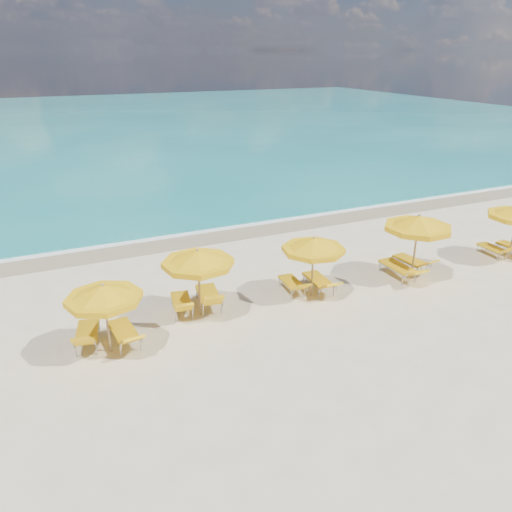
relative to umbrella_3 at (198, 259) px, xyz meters
name	(u,v)px	position (x,y,z in m)	size (l,w,h in m)	color
ground_plane	(275,305)	(2.44, -0.40, -1.94)	(120.00, 120.00, 0.00)	beige
ocean	(88,124)	(2.44, 47.60, -1.94)	(120.00, 80.00, 0.30)	#167C7B
wet_sand_band	(203,235)	(2.44, 7.00, -1.94)	(120.00, 2.60, 0.01)	tan
foam_line	(197,230)	(2.44, 7.80, -1.94)	(120.00, 1.20, 0.03)	white
whitecap_near	(49,198)	(-3.56, 16.60, -1.94)	(14.00, 0.36, 0.05)	white
whitecap_far	(231,156)	(10.44, 23.60, -1.94)	(18.00, 0.30, 0.05)	white
umbrella_2	(103,294)	(-2.96, -0.95, -0.14)	(2.22, 2.22, 2.11)	tan
umbrella_3	(198,259)	(0.00, 0.00, 0.00)	(2.71, 2.71, 2.28)	tan
umbrella_4	(314,246)	(3.91, -0.27, -0.10)	(2.49, 2.49, 2.16)	tan
umbrella_5	(418,224)	(8.08, -0.50, 0.15)	(3.13, 3.13, 2.45)	tan
lounger_2_left	(88,338)	(-3.48, -0.35, -1.71)	(0.95, 1.88, 0.87)	#A5A8AD
lounger_2_right	(125,337)	(-2.51, -0.71, -1.71)	(0.80, 1.96, 0.82)	#A5A8AD
lounger_3_left	(182,306)	(-0.49, 0.40, -1.72)	(0.89, 1.83, 0.83)	#A5A8AD
lounger_3_right	(209,300)	(0.44, 0.41, -1.69)	(0.97, 2.02, 0.95)	#A5A8AD
lounger_4_left	(292,287)	(3.44, 0.23, -1.74)	(0.68, 1.71, 0.75)	#A5A8AD
lounger_4_right	(319,284)	(4.35, -0.03, -1.72)	(0.71, 1.90, 0.76)	#A5A8AD
lounger_5_left	(398,271)	(7.60, -0.31, -1.70)	(0.68, 2.05, 0.75)	#A5A8AD
lounger_5_right	(411,264)	(8.50, 0.05, -1.73)	(0.81, 1.84, 0.76)	#A5A8AD
lounger_6_left	(493,251)	(12.48, -0.25, -1.74)	(0.58, 1.61, 0.73)	#A5A8AD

